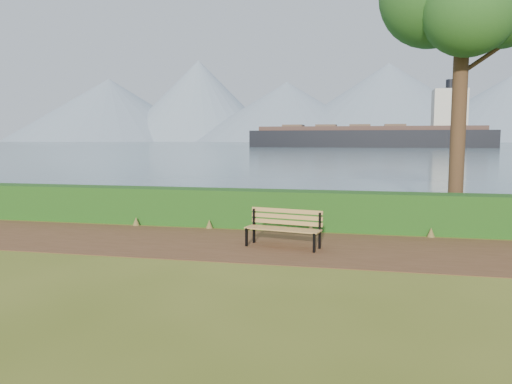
# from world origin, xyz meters

# --- Properties ---
(ground) EXTENTS (140.00, 140.00, 0.00)m
(ground) POSITION_xyz_m (0.00, 0.00, 0.00)
(ground) COLOR #56631C
(ground) RESTS_ON ground
(path) EXTENTS (40.00, 3.40, 0.01)m
(path) POSITION_xyz_m (0.00, 0.30, 0.01)
(path) COLOR brown
(path) RESTS_ON ground
(hedge) EXTENTS (32.00, 0.85, 1.00)m
(hedge) POSITION_xyz_m (0.00, 2.60, 0.50)
(hedge) COLOR #1D4714
(hedge) RESTS_ON ground
(water) EXTENTS (700.00, 510.00, 0.00)m
(water) POSITION_xyz_m (0.00, 260.00, 0.01)
(water) COLOR #415A69
(water) RESTS_ON ground
(mountains) EXTENTS (585.00, 190.00, 70.00)m
(mountains) POSITION_xyz_m (-9.17, 406.05, 27.70)
(mountains) COLOR gray
(mountains) RESTS_ON ground
(bench) EXTENTS (1.72, 0.80, 0.83)m
(bench) POSITION_xyz_m (1.20, 0.24, 0.48)
(bench) COLOR black
(bench) RESTS_ON ground
(cargo_ship) EXTENTS (63.87, 10.93, 19.35)m
(cargo_ship) POSITION_xyz_m (5.91, 128.34, 2.89)
(cargo_ship) COLOR black
(cargo_ship) RESTS_ON ground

